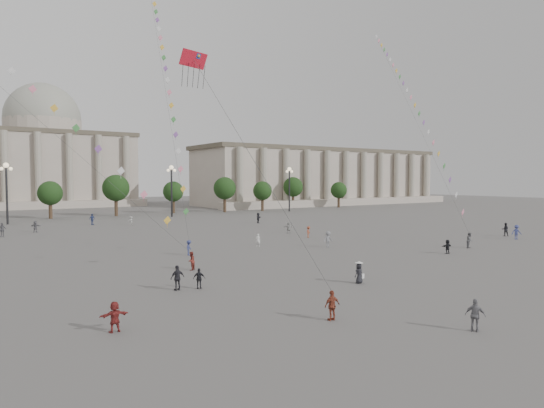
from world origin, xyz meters
TOP-DOWN VIEW (x-y plane):
  - ground at (0.00, 0.00)m, footprint 360.00×360.00m
  - hall_east at (75.00, 93.89)m, footprint 84.00×26.22m
  - hall_central at (0.00, 129.22)m, footprint 48.30×34.30m
  - tree_row at (0.00, 78.00)m, footprint 137.12×5.12m
  - lamp_post_mid_west at (-15.00, 70.00)m, footprint 2.00×0.90m
  - lamp_post_mid_east at (15.00, 70.00)m, footprint 2.00×0.90m
  - lamp_post_far_east at (45.00, 70.00)m, footprint 2.00×0.90m
  - person_crowd_0 at (-3.06, 60.99)m, footprint 1.22×0.92m
  - person_crowd_3 at (20.21, 7.18)m, footprint 1.39×0.47m
  - person_crowd_4 at (2.26, 56.58)m, footprint 1.26×1.41m
  - person_crowd_6 at (12.82, 17.78)m, footprint 1.28×0.83m
  - person_crowd_7 at (17.44, 32.02)m, footprint 1.61×0.96m
  - person_crowd_8 at (16.66, 26.31)m, footprint 1.13×1.04m
  - person_crowd_9 at (22.30, 47.97)m, footprint 1.69×1.47m
  - person_crowd_12 at (-12.84, 53.74)m, footprint 1.54×1.43m
  - person_crowd_13 at (6.43, 22.76)m, footprint 0.65×0.63m
  - person_crowd_14 at (37.97, 9.76)m, footprint 1.40×1.31m
  - person_crowd_15 at (40.21, 12.60)m, footprint 1.11×1.13m
  - person_crowd_16 at (-17.44, 50.06)m, footprint 1.22×0.78m
  - tourist_0 at (-5.73, -4.40)m, footprint 1.01×0.46m
  - tourist_1 at (-8.55, 6.80)m, footprint 0.93×0.77m
  - tourist_2 at (-16.38, 0.26)m, footprint 1.49×0.49m
  - tourist_3 at (-0.87, -10.00)m, footprint 0.88×1.07m
  - tourist_4 at (-10.02, 7.23)m, footprint 1.07×0.49m
  - kite_flyer_0 at (-6.08, 13.66)m, footprint 0.99×0.98m
  - kite_flyer_1 at (-2.88, 21.29)m, footprint 1.11×1.15m
  - kite_flyer_2 at (25.89, 8.41)m, footprint 1.02×0.90m
  - hat_person at (2.27, 1.77)m, footprint 0.81×0.60m
  - dragon_kite at (-9.08, 6.12)m, footprint 2.83×5.90m
  - kite_train_mid at (2.67, 44.50)m, footprint 11.17×43.78m
  - kite_train_east at (37.00, 26.98)m, footprint 21.11×34.27m

SIDE VIEW (x-z plane):
  - ground at x=0.00m, z-range 0.00..0.00m
  - tourist_1 at x=-8.55m, z-range 0.00..1.48m
  - person_crowd_3 at x=20.21m, z-range 0.00..1.49m
  - person_crowd_13 at x=6.43m, z-range 0.00..1.51m
  - person_crowd_8 at x=16.66m, z-range 0.00..1.53m
  - person_crowd_4 at x=2.26m, z-range 0.00..1.55m
  - kite_flyer_1 at x=-2.88m, z-range 0.00..1.58m
  - tourist_2 at x=-16.38m, z-range 0.00..1.60m
  - kite_flyer_0 at x=-6.08m, z-range 0.00..1.61m
  - hat_person at x=2.27m, z-range -0.02..1.67m
  - person_crowd_7 at x=17.44m, z-range 0.00..1.66m
  - tourist_0 at x=-5.73m, z-range 0.00..1.69m
  - tourist_3 at x=-0.87m, z-range 0.00..1.70m
  - person_crowd_12 at x=-12.84m, z-range 0.00..1.72m
  - kite_flyer_2 at x=25.89m, z-range 0.00..1.78m
  - tourist_4 at x=-10.02m, z-range 0.00..1.78m
  - person_crowd_15 at x=40.21m, z-range 0.00..1.83m
  - person_crowd_9 at x=22.30m, z-range 0.00..1.84m
  - person_crowd_6 at x=12.82m, z-range 0.00..1.87m
  - person_crowd_14 at x=37.97m, z-range 0.00..1.90m
  - person_crowd_16 at x=-17.44m, z-range 0.00..1.93m
  - person_crowd_0 at x=-3.06m, z-range 0.00..1.93m
  - tree_row at x=0.00m, z-range 1.39..9.39m
  - lamp_post_mid_west at x=-15.00m, z-range 2.03..12.68m
  - lamp_post_mid_east at x=15.00m, z-range 2.03..12.68m
  - lamp_post_far_east at x=45.00m, z-range 2.03..12.68m
  - hall_east at x=75.00m, z-range -0.17..17.03m
  - hall_central at x=0.00m, z-range -3.52..31.98m
  - dragon_kite at x=-9.08m, z-range 6.11..24.35m
  - kite_train_east at x=37.00m, z-range -6.31..47.49m
  - kite_train_mid at x=2.67m, z-range -4.40..65.86m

